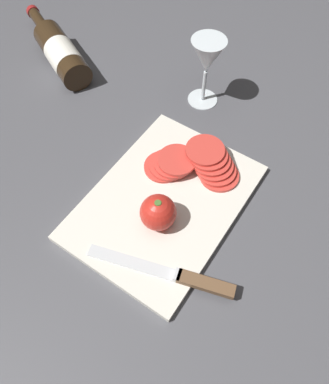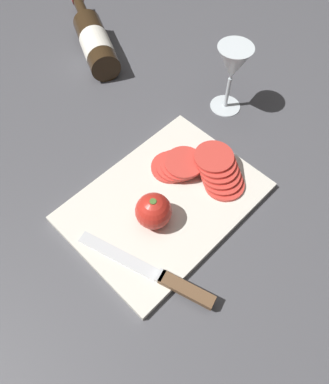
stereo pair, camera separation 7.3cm
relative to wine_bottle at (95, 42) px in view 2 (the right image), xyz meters
name	(u,v)px [view 2 (the right image)]	position (x,y,z in m)	size (l,w,h in m)	color
ground_plane	(139,210)	(-0.26, -0.44, -0.04)	(3.00, 3.00, 0.00)	#4C4C51
cutting_board	(164,202)	(-0.21, -0.46, -0.03)	(0.38, 0.28, 0.01)	silver
wine_bottle	(95,42)	(0.00, 0.00, 0.00)	(0.19, 0.32, 0.08)	#332314
wine_glass	(233,66)	(0.09, -0.37, 0.08)	(0.08, 0.08, 0.17)	silver
whole_tomato	(155,210)	(-0.25, -0.48, 0.01)	(0.07, 0.07, 0.07)	red
knife	(172,282)	(-0.32, -0.60, -0.02)	(0.10, 0.27, 0.01)	silver
tomato_slice_stack_near	(219,171)	(-0.09, -0.50, 0.00)	(0.10, 0.13, 0.04)	#D63D33
tomato_slice_stack_far	(178,165)	(-0.13, -0.43, -0.01)	(0.10, 0.11, 0.03)	#D63D33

